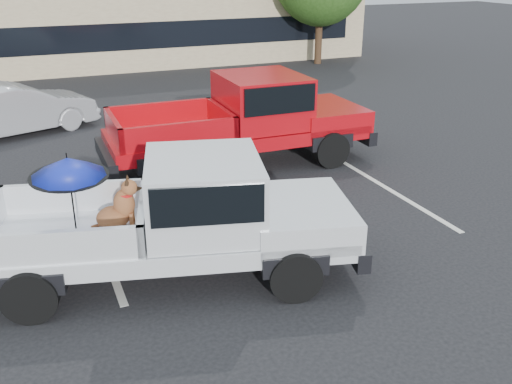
{
  "coord_description": "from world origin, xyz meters",
  "views": [
    {
      "loc": [
        -3.91,
        -7.49,
        4.55
      ],
      "look_at": [
        -0.87,
        -0.21,
        1.3
      ],
      "focal_mm": 40.0,
      "sensor_mm": 36.0,
      "label": 1
    }
  ],
  "objects": [
    {
      "name": "ground",
      "position": [
        0.0,
        0.0,
        0.0
      ],
      "size": [
        90.0,
        90.0,
        0.0
      ],
      "primitive_type": "plane",
      "color": "black",
      "rests_on": "ground"
    },
    {
      "name": "silver_sedan",
      "position": [
        -4.06,
        9.18,
        0.69
      ],
      "size": [
        4.46,
        2.73,
        1.39
      ],
      "primitive_type": "imported",
      "rotation": [
        0.0,
        0.0,
        1.89
      ],
      "color": "#A8AAAF",
      "rests_on": "ground"
    },
    {
      "name": "stripe_left",
      "position": [
        -3.0,
        2.0,
        0.0
      ],
      "size": [
        0.12,
        5.0,
        0.01
      ],
      "primitive_type": "cube",
      "color": "silver",
      "rests_on": "ground"
    },
    {
      "name": "silver_pickup",
      "position": [
        -1.86,
        0.01,
        1.05
      ],
      "size": [
        6.0,
        3.32,
        2.06
      ],
      "rotation": [
        0.0,
        0.0,
        -0.25
      ],
      "color": "black",
      "rests_on": "ground"
    },
    {
      "name": "red_pickup",
      "position": [
        1.05,
        4.49,
        1.13
      ],
      "size": [
        6.31,
        2.4,
        2.07
      ],
      "rotation": [
        0.0,
        0.0,
        -0.01
      ],
      "color": "black",
      "rests_on": "ground"
    },
    {
      "name": "stripe_right",
      "position": [
        3.0,
        2.0,
        0.0
      ],
      "size": [
        0.12,
        5.0,
        0.01
      ],
      "primitive_type": "cube",
      "color": "silver",
      "rests_on": "ground"
    }
  ]
}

